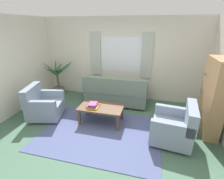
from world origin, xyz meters
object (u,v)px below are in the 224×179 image
at_px(armchair_right, 175,127).
at_px(book_stack_on_table, 93,105).
at_px(coffee_table, 101,109).
at_px(bookshelf, 211,101).
at_px(armchair_left, 44,105).
at_px(potted_plant, 58,79).
at_px(couch, 116,93).

height_order(armchair_right, book_stack_on_table, armchair_right).
relative_size(coffee_table, bookshelf, 0.64).
bearing_deg(armchair_left, armchair_right, -107.06).
bearing_deg(book_stack_on_table, potted_plant, 142.43).
bearing_deg(bookshelf, couch, 69.13).
bearing_deg(bookshelf, potted_plant, 76.28).
bearing_deg(potted_plant, bookshelf, -13.72).
relative_size(armchair_right, coffee_table, 0.84).
bearing_deg(bookshelf, coffee_table, 95.27).
height_order(couch, book_stack_on_table, couch).
bearing_deg(bookshelf, book_stack_on_table, 96.40).
xyz_separation_m(book_stack_on_table, potted_plant, (-1.80, 1.38, 0.11)).
distance_m(armchair_right, book_stack_on_table, 1.94).
distance_m(couch, potted_plant, 2.12).
relative_size(coffee_table, book_stack_on_table, 3.45).
bearing_deg(book_stack_on_table, armchair_right, -7.91).
bearing_deg(potted_plant, armchair_right, -23.95).
relative_size(couch, armchair_right, 2.05).
bearing_deg(armchair_left, couch, -66.60).
xyz_separation_m(potted_plant, bookshelf, (4.45, -1.09, 0.20)).
height_order(armchair_left, potted_plant, potted_plant).
height_order(book_stack_on_table, bookshelf, bookshelf).
distance_m(armchair_left, book_stack_on_table, 1.39).
relative_size(couch, coffee_table, 1.73).
relative_size(book_stack_on_table, potted_plant, 0.26).
distance_m(armchair_right, coffee_table, 1.76).
height_order(couch, coffee_table, couch).
height_order(couch, potted_plant, potted_plant).
bearing_deg(armchair_right, armchair_left, -86.75).
relative_size(coffee_table, potted_plant, 0.89).
bearing_deg(coffee_table, potted_plant, 146.51).
xyz_separation_m(couch, book_stack_on_table, (-0.30, -1.19, 0.12)).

